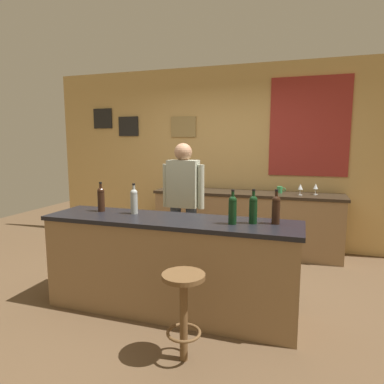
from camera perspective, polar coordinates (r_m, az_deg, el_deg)
name	(u,v)px	position (r m, az deg, el deg)	size (l,w,h in m)	color
ground_plane	(184,293)	(3.86, -1.39, -16.59)	(10.00, 10.00, 0.00)	brown
back_wall	(227,156)	(5.46, 5.96, 6.09)	(6.00, 0.09, 2.80)	tan
bar_counter	(170,265)	(3.34, -3.76, -12.13)	(2.44, 0.60, 0.92)	olive
side_counter	(246,222)	(5.15, 9.01, -4.98)	(2.75, 0.56, 0.90)	olive
bartender	(183,200)	(4.08, -1.47, -1.43)	(0.52, 0.21, 1.62)	#384766
bar_stool	(184,302)	(2.63, -1.42, -18.02)	(0.32, 0.32, 0.68)	brown
wine_bottle_a	(101,198)	(3.63, -15.02, -1.04)	(0.07, 0.07, 0.31)	black
wine_bottle_b	(134,200)	(3.43, -9.70, -1.39)	(0.07, 0.07, 0.31)	#999E99
wine_bottle_c	(233,209)	(2.98, 6.82, -2.81)	(0.07, 0.07, 0.31)	black
wine_bottle_d	(253,208)	(3.02, 10.23, -2.72)	(0.07, 0.07, 0.31)	black
wine_bottle_e	(276,209)	(3.05, 13.91, -2.73)	(0.07, 0.07, 0.31)	black
wine_glass_a	(300,187)	(4.95, 17.71, 0.77)	(0.07, 0.07, 0.16)	silver
wine_glass_b	(316,187)	(5.07, 20.03, 0.83)	(0.07, 0.07, 0.16)	silver
coffee_mug	(280,190)	(5.07, 14.52, 0.36)	(0.13, 0.08, 0.09)	#338C4C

